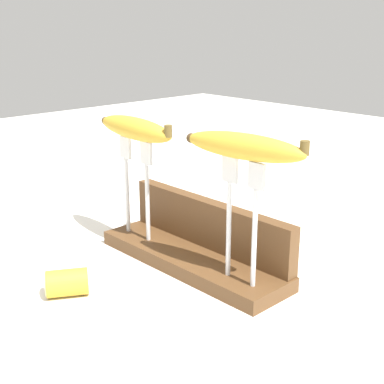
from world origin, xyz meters
The scene contains 9 objects.
ground_plane centered at (0.00, 0.00, 0.00)m, with size 3.00×3.00×0.00m, color white.
wooden_board centered at (0.00, 0.00, 0.01)m, with size 0.34×0.10×0.02m, color brown.
board_backstop centered at (0.00, 0.04, 0.06)m, with size 0.33×0.02×0.08m, color brown.
fork_stand_left centered at (-0.12, -0.02, 0.12)m, with size 0.08×0.01×0.17m.
fork_stand_right centered at (0.12, -0.02, 0.13)m, with size 0.07×0.01×0.18m.
banana_raised_left centered at (-0.12, -0.02, 0.21)m, with size 0.19×0.05×0.04m.
banana_raised_right centered at (0.12, -0.02, 0.22)m, with size 0.18×0.07×0.04m.
fork_fallen_far centered at (-0.46, 0.12, 0.00)m, with size 0.12×0.14×0.01m.
banana_chunk_near centered at (-0.05, -0.20, 0.02)m, with size 0.06×0.07×0.04m.
Camera 1 is at (0.57, -0.54, 0.37)m, focal length 51.12 mm.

